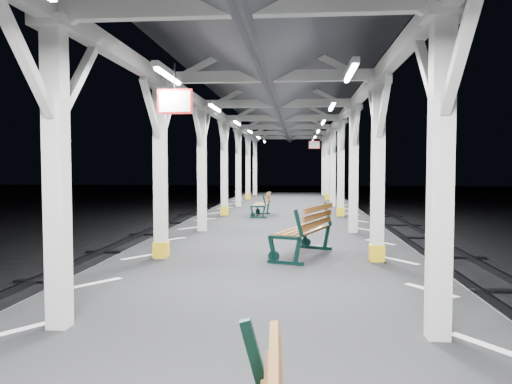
# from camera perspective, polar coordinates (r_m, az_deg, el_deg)

# --- Properties ---
(ground) EXTENTS (120.00, 120.00, 0.00)m
(ground) POSITION_cam_1_polar(r_m,az_deg,el_deg) (7.68, 0.23, -18.06)
(ground) COLOR black
(ground) RESTS_ON ground
(platform) EXTENTS (6.00, 50.00, 1.00)m
(platform) POSITION_cam_1_polar(r_m,az_deg,el_deg) (7.51, 0.23, -14.50)
(platform) COLOR black
(platform) RESTS_ON ground
(hazard_stripes_left) EXTENTS (1.00, 48.00, 0.01)m
(hazard_stripes_left) POSITION_cam_1_polar(r_m,az_deg,el_deg) (7.95, -17.93, -9.88)
(hazard_stripes_left) COLOR silver
(hazard_stripes_left) RESTS_ON platform
(hazard_stripes_right) EXTENTS (1.00, 48.00, 0.01)m
(hazard_stripes_right) POSITION_cam_1_polar(r_m,az_deg,el_deg) (7.58, 19.36, -10.55)
(hazard_stripes_right) COLOR silver
(hazard_stripes_right) RESTS_ON platform
(canopy) EXTENTS (5.40, 49.00, 4.65)m
(canopy) POSITION_cam_1_polar(r_m,az_deg,el_deg) (7.36, 0.23, 17.15)
(canopy) COLOR silver
(canopy) RESTS_ON platform
(bench_mid) EXTENTS (1.26, 1.98, 1.01)m
(bench_mid) POSITION_cam_1_polar(r_m,az_deg,el_deg) (9.68, 5.90, -4.24)
(bench_mid) COLOR black
(bench_mid) RESTS_ON platform
(bench_far) EXTENTS (0.62, 1.53, 0.82)m
(bench_far) POSITION_cam_1_polar(r_m,az_deg,el_deg) (17.28, 0.82, -1.33)
(bench_far) COLOR black
(bench_far) RESTS_ON platform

